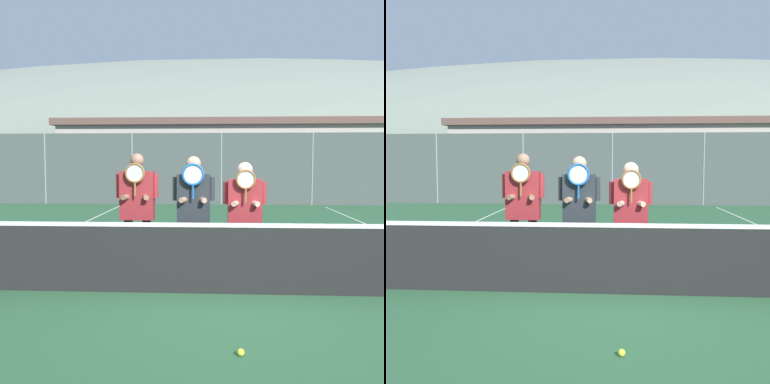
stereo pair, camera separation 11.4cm
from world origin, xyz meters
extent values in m
plane|color=#2D5B38|center=(0.00, 0.00, 0.00)|extent=(120.00, 120.00, 0.00)
ellipsoid|color=gray|center=(0.00, 56.54, 0.00)|extent=(139.87, 77.71, 27.20)
cube|color=beige|center=(1.32, 19.23, 1.83)|extent=(20.01, 5.00, 3.66)
cube|color=brown|center=(1.32, 19.23, 3.84)|extent=(20.51, 5.50, 0.36)
cylinder|color=gray|center=(-7.26, 11.73, 1.45)|extent=(0.06, 0.06, 2.89)
cylinder|color=gray|center=(-3.63, 11.73, 1.45)|extent=(0.06, 0.06, 2.89)
cylinder|color=gray|center=(0.00, 11.73, 1.45)|extent=(0.06, 0.06, 2.89)
cylinder|color=gray|center=(3.63, 11.73, 1.45)|extent=(0.06, 0.06, 2.89)
cube|color=#4C5451|center=(0.00, 11.73, 1.45)|extent=(21.78, 0.02, 2.89)
cube|color=black|center=(0.00, 0.00, 0.45)|extent=(10.52, 0.02, 0.90)
cube|color=white|center=(0.00, 0.00, 0.92)|extent=(10.52, 0.03, 0.06)
cube|color=white|center=(-3.98, 3.00, 0.00)|extent=(0.05, 16.00, 0.01)
cylinder|color=black|center=(-1.52, 0.65, 0.45)|extent=(0.13, 0.13, 0.90)
cylinder|color=black|center=(-1.25, 0.65, 0.45)|extent=(0.13, 0.13, 0.90)
cube|color=maroon|center=(-1.38, 0.65, 1.25)|extent=(0.50, 0.22, 0.71)
sphere|color=#997056|center=(-1.38, 0.65, 1.77)|extent=(0.20, 0.20, 0.20)
cylinder|color=maroon|center=(-1.66, 0.65, 1.39)|extent=(0.08, 0.08, 0.35)
cylinder|color=maroon|center=(-1.11, 0.65, 1.39)|extent=(0.08, 0.08, 0.35)
cylinder|color=#997056|center=(-1.51, 0.56, 1.24)|extent=(0.16, 0.27, 0.08)
cylinder|color=#997056|center=(-1.26, 0.56, 1.24)|extent=(0.16, 0.27, 0.08)
cylinder|color=#936033|center=(-1.38, 0.47, 1.36)|extent=(0.03, 0.03, 0.20)
torus|color=#936033|center=(-1.38, 0.47, 1.59)|extent=(0.29, 0.03, 0.29)
cylinder|color=silver|center=(-1.38, 0.47, 1.59)|extent=(0.24, 0.00, 0.24)
cylinder|color=#232838|center=(-0.68, 0.57, 0.44)|extent=(0.13, 0.13, 0.88)
cylinder|color=#232838|center=(-0.42, 0.57, 0.44)|extent=(0.13, 0.13, 0.88)
cube|color=#282D33|center=(-0.55, 0.57, 1.22)|extent=(0.47, 0.22, 0.69)
sphere|color=tan|center=(-0.55, 0.57, 1.72)|extent=(0.21, 0.21, 0.21)
cylinder|color=#282D33|center=(-0.81, 0.57, 1.36)|extent=(0.08, 0.08, 0.34)
cylinder|color=#282D33|center=(-0.29, 0.57, 1.36)|extent=(0.08, 0.08, 0.34)
cylinder|color=tan|center=(-0.67, 0.48, 1.21)|extent=(0.16, 0.27, 0.08)
cylinder|color=tan|center=(-0.43, 0.48, 1.21)|extent=(0.16, 0.27, 0.08)
cylinder|color=#1E5BAD|center=(-0.55, 0.39, 1.33)|extent=(0.03, 0.03, 0.20)
torus|color=#1E5BAD|center=(-0.55, 0.39, 1.57)|extent=(0.32, 0.03, 0.32)
cylinder|color=silver|center=(-0.55, 0.39, 1.57)|extent=(0.26, 0.00, 0.26)
cylinder|color=#232838|center=(0.06, 0.64, 0.42)|extent=(0.13, 0.13, 0.84)
cylinder|color=#232838|center=(0.33, 0.64, 0.42)|extent=(0.13, 0.13, 0.84)
cube|color=maroon|center=(0.19, 0.64, 1.17)|extent=(0.49, 0.22, 0.66)
sphere|color=#DBB293|center=(0.19, 0.64, 1.63)|extent=(0.23, 0.23, 0.23)
cylinder|color=maroon|center=(-0.08, 0.64, 1.30)|extent=(0.08, 0.08, 0.32)
cylinder|color=maroon|center=(0.46, 0.64, 1.30)|extent=(0.08, 0.08, 0.32)
cylinder|color=#DBB293|center=(0.07, 0.55, 1.16)|extent=(0.16, 0.27, 0.08)
cylinder|color=#DBB293|center=(0.32, 0.55, 1.16)|extent=(0.16, 0.27, 0.08)
cylinder|color=#936033|center=(0.19, 0.46, 1.28)|extent=(0.03, 0.03, 0.20)
torus|color=#936033|center=(0.19, 0.46, 1.50)|extent=(0.28, 0.03, 0.28)
cylinder|color=silver|center=(0.19, 0.46, 1.50)|extent=(0.23, 0.00, 0.23)
cube|color=navy|center=(-5.96, 14.17, 0.69)|extent=(4.29, 1.81, 0.78)
cube|color=#2D3842|center=(-5.96, 14.17, 1.39)|extent=(2.36, 1.67, 0.63)
cylinder|color=black|center=(-4.56, 13.24, 0.30)|extent=(0.60, 0.16, 0.60)
cylinder|color=black|center=(-4.56, 15.10, 0.30)|extent=(0.60, 0.16, 0.60)
cylinder|color=black|center=(-7.35, 13.24, 0.30)|extent=(0.60, 0.16, 0.60)
cylinder|color=black|center=(-7.35, 15.10, 0.30)|extent=(0.60, 0.16, 0.60)
cube|color=slate|center=(-1.01, 14.48, 0.67)|extent=(4.24, 1.77, 0.75)
cube|color=#2D3842|center=(-1.01, 14.48, 1.35)|extent=(2.33, 1.63, 0.61)
cylinder|color=black|center=(0.37, 13.58, 0.30)|extent=(0.60, 0.16, 0.60)
cylinder|color=black|center=(0.37, 15.39, 0.30)|extent=(0.60, 0.16, 0.60)
cylinder|color=black|center=(-2.39, 13.58, 0.30)|extent=(0.60, 0.16, 0.60)
cylinder|color=black|center=(-2.39, 15.39, 0.30)|extent=(0.60, 0.16, 0.60)
cube|color=silver|center=(3.86, 14.64, 0.73)|extent=(4.12, 1.79, 0.87)
cube|color=#2D3842|center=(3.86, 14.64, 1.52)|extent=(2.27, 1.65, 0.71)
cylinder|color=black|center=(5.20, 13.73, 0.30)|extent=(0.60, 0.16, 0.60)
cylinder|color=black|center=(5.20, 15.56, 0.30)|extent=(0.60, 0.16, 0.60)
cylinder|color=black|center=(2.52, 13.73, 0.30)|extent=(0.60, 0.16, 0.60)
cylinder|color=black|center=(2.52, 15.56, 0.30)|extent=(0.60, 0.16, 0.60)
sphere|color=#CCDB33|center=(0.00, -1.81, 0.03)|extent=(0.07, 0.07, 0.07)
camera|label=1|loc=(-0.24, -5.57, 1.76)|focal=40.00mm
camera|label=2|loc=(-0.12, -5.57, 1.76)|focal=40.00mm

